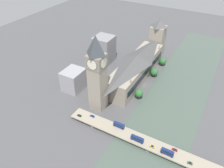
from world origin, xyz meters
TOP-DOWN VIEW (x-y plane):
  - ground_plane at (0.00, 0.00)m, footprint 600.00×600.00m
  - river_water at (-36.56, 0.00)m, footprint 61.12×360.00m
  - parliament_hall at (15.80, -8.00)m, footprint 26.05×109.59m
  - clock_tower at (27.31, 57.76)m, footprint 15.18×15.18m
  - victoria_tower at (15.85, -75.94)m, footprint 18.28×18.28m
  - road_bridge at (-36.56, 79.32)m, footprint 154.24×13.18m
  - double_decker_bus_lead at (-5.40, 75.86)m, footprint 10.33×2.65m
  - double_decker_bus_mid at (-25.77, 81.99)m, footprint 11.30×2.54m
  - double_decker_bus_rear at (-51.64, 82.73)m, footprint 10.12×2.56m
  - car_northbound_lead at (-39.03, 81.87)m, footprint 4.35×1.75m
  - car_northbound_mid at (33.55, 81.77)m, footprint 4.05×1.86m
  - car_northbound_tail at (-55.82, 75.92)m, footprint 4.39×1.90m
  - car_southbound_lead at (22.47, 76.42)m, footprint 4.74×1.93m
  - car_southbound_mid at (-69.32, 82.21)m, footprint 3.85×1.86m
  - city_block_west at (67.60, 44.90)m, footprint 20.26×23.41m
  - city_block_center at (70.84, -25.58)m, footprint 24.10×24.44m
  - tree_embankment_near at (-2.48, -51.76)m, footprint 9.20×9.20m
  - tree_embankment_mid at (-1.96, -21.88)m, footprint 9.30×9.30m
  - tree_embankment_far at (-2.76, 25.95)m, footprint 8.72×8.72m

SIDE VIEW (x-z plane):
  - ground_plane at x=0.00m, z-range 0.00..0.00m
  - river_water at x=-36.56m, z-range 0.00..0.30m
  - road_bridge at x=-36.56m, z-range 1.33..5.68m
  - car_southbound_lead at x=22.47m, z-range 4.37..5.65m
  - car_northbound_tail at x=-55.82m, z-range 4.37..5.69m
  - car_northbound_mid at x=33.55m, z-range 4.35..5.72m
  - car_southbound_mid at x=-69.32m, z-range 4.35..5.72m
  - car_northbound_lead at x=-39.03m, z-range 4.35..5.85m
  - tree_embankment_mid at x=-1.96m, z-range 0.96..12.20m
  - tree_embankment_near at x=-2.48m, z-range 1.01..12.24m
  - double_decker_bus_lead at x=-5.40m, z-range 4.60..9.26m
  - double_decker_bus_mid at x=-25.77m, z-range 4.59..9.37m
  - double_decker_bus_rear at x=-51.64m, z-range 4.62..9.71m
  - tree_embankment_far at x=-2.76m, z-range 1.39..12.93m
  - city_block_west at x=67.60m, z-range 0.00..23.49m
  - parliament_hall at x=15.80m, z-range -0.12..31.30m
  - city_block_center at x=70.84m, z-range 0.00..34.52m
  - victoria_tower at x=15.85m, z-range -2.00..51.98m
  - clock_tower at x=27.31m, z-range 2.76..80.59m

